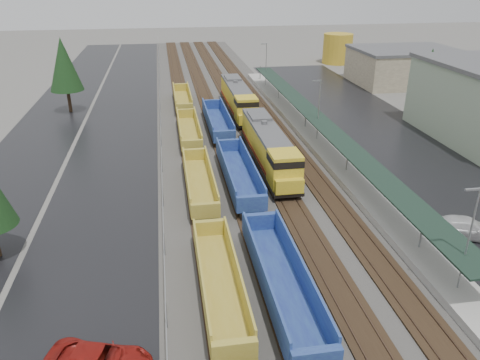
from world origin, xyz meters
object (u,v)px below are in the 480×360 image
object	(u,v)px
locomotive_trail	(238,99)
well_string_yellow	(207,223)
locomotive_lead	(269,147)
well_string_blue	(281,281)
parked_car_east_c	(466,228)
storage_tank	(337,49)

from	to	relation	value
locomotive_trail	well_string_yellow	world-z (taller)	locomotive_trail
locomotive_trail	well_string_yellow	distance (m)	35.12
locomotive_lead	well_string_blue	world-z (taller)	locomotive_lead
locomotive_trail	well_string_yellow	size ratio (longest dim) A/B	0.21
parked_car_east_c	locomotive_trail	bearing A→B (deg)	38.88
well_string_blue	locomotive_lead	bearing A→B (deg)	79.61
locomotive_trail	parked_car_east_c	xyz separation A→B (m)	(12.59, -37.83, -1.52)
well_string_yellow	well_string_blue	world-z (taller)	well_string_blue
well_string_yellow	storage_tank	size ratio (longest dim) A/B	14.21
locomotive_lead	parked_car_east_c	bearing A→B (deg)	-53.19
locomotive_lead	well_string_yellow	distance (m)	15.46
well_string_yellow	storage_tank	bearing A→B (deg)	62.65
locomotive_trail	storage_tank	bearing A→B (deg)	52.12
locomotive_trail	well_string_blue	distance (m)	43.01
well_string_yellow	parked_car_east_c	bearing A→B (deg)	-10.04
locomotive_trail	locomotive_lead	bearing A→B (deg)	-90.00
storage_tank	parked_car_east_c	size ratio (longest dim) A/B	1.18
well_string_blue	storage_tank	world-z (taller)	storage_tank
locomotive_trail	well_string_blue	bearing A→B (deg)	-95.34
storage_tank	parked_car_east_c	world-z (taller)	storage_tank
locomotive_trail	parked_car_east_c	distance (m)	39.90
locomotive_lead	parked_car_east_c	world-z (taller)	locomotive_lead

